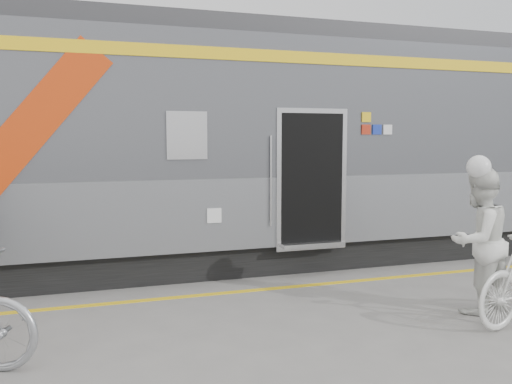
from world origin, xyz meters
name	(u,v)px	position (x,y,z in m)	size (l,w,h in m)	color
ground	(255,351)	(0.00, 0.00, 0.00)	(90.00, 90.00, 0.00)	slate
train	(159,147)	(-0.36, 4.19, 2.05)	(24.00, 3.17, 4.10)	black
safety_strip	(208,294)	(0.00, 2.15, 0.00)	(24.00, 0.12, 0.01)	yellow
woman	(478,241)	(3.09, 0.36, 0.92)	(0.89, 0.69, 1.83)	white
helmet_woman	(482,157)	(3.09, 0.36, 1.98)	(0.29, 0.29, 0.29)	white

